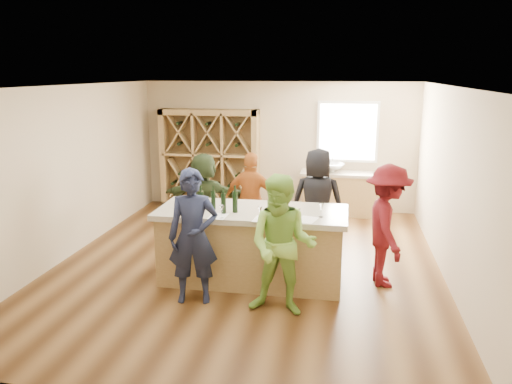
% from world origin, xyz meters
% --- Properties ---
extents(floor, '(6.00, 7.00, 0.10)m').
position_xyz_m(floor, '(0.00, 0.00, -0.05)').
color(floor, brown).
rests_on(floor, ground).
extents(ceiling, '(6.00, 7.00, 0.10)m').
position_xyz_m(ceiling, '(0.00, 0.00, 2.85)').
color(ceiling, white).
rests_on(ceiling, ground).
extents(wall_back, '(6.00, 0.10, 2.80)m').
position_xyz_m(wall_back, '(0.00, 3.55, 1.40)').
color(wall_back, '#C6B18F').
rests_on(wall_back, ground).
extents(wall_front, '(6.00, 0.10, 2.80)m').
position_xyz_m(wall_front, '(0.00, -3.55, 1.40)').
color(wall_front, '#C6B18F').
rests_on(wall_front, ground).
extents(wall_left, '(0.10, 7.00, 2.80)m').
position_xyz_m(wall_left, '(-3.05, 0.00, 1.40)').
color(wall_left, '#C6B18F').
rests_on(wall_left, ground).
extents(wall_right, '(0.10, 7.00, 2.80)m').
position_xyz_m(wall_right, '(3.05, 0.00, 1.40)').
color(wall_right, '#C6B18F').
rests_on(wall_right, ground).
extents(window_frame, '(1.30, 0.06, 1.30)m').
position_xyz_m(window_frame, '(1.50, 3.47, 1.75)').
color(window_frame, white).
rests_on(window_frame, wall_back).
extents(window_pane, '(1.18, 0.01, 1.18)m').
position_xyz_m(window_pane, '(1.50, 3.44, 1.75)').
color(window_pane, white).
rests_on(window_pane, wall_back).
extents(wine_rack, '(2.20, 0.45, 2.20)m').
position_xyz_m(wine_rack, '(-1.50, 3.27, 1.10)').
color(wine_rack, '#9D7D4B').
rests_on(wine_rack, floor).
extents(back_counter_base, '(1.60, 0.58, 0.86)m').
position_xyz_m(back_counter_base, '(1.40, 3.20, 0.43)').
color(back_counter_base, '#9D7D4B').
rests_on(back_counter_base, floor).
extents(back_counter_top, '(1.70, 0.62, 0.06)m').
position_xyz_m(back_counter_top, '(1.40, 3.20, 0.89)').
color(back_counter_top, '#B1A791').
rests_on(back_counter_top, back_counter_base).
extents(sink, '(0.54, 0.54, 0.19)m').
position_xyz_m(sink, '(1.20, 3.20, 1.01)').
color(sink, silver).
rests_on(sink, back_counter_top).
extents(faucet, '(0.02, 0.02, 0.30)m').
position_xyz_m(faucet, '(1.20, 3.38, 1.07)').
color(faucet, silver).
rests_on(faucet, back_counter_top).
extents(tasting_counter_base, '(2.60, 1.00, 1.00)m').
position_xyz_m(tasting_counter_base, '(0.18, -0.58, 0.50)').
color(tasting_counter_base, '#9D7D4B').
rests_on(tasting_counter_base, floor).
extents(tasting_counter_top, '(2.72, 1.12, 0.08)m').
position_xyz_m(tasting_counter_top, '(0.18, -0.58, 1.04)').
color(tasting_counter_top, '#B1A791').
rests_on(tasting_counter_top, tasting_counter_base).
extents(wine_bottle_a, '(0.08, 0.08, 0.29)m').
position_xyz_m(wine_bottle_a, '(-0.62, -0.78, 1.22)').
color(wine_bottle_a, black).
rests_on(wine_bottle_a, tasting_counter_top).
extents(wine_bottle_b, '(0.10, 0.10, 0.31)m').
position_xyz_m(wine_bottle_b, '(-0.50, -0.84, 1.23)').
color(wine_bottle_b, black).
rests_on(wine_bottle_b, tasting_counter_top).
extents(wine_bottle_c, '(0.07, 0.07, 0.28)m').
position_xyz_m(wine_bottle_c, '(-0.37, -0.66, 1.22)').
color(wine_bottle_c, black).
rests_on(wine_bottle_c, tasting_counter_top).
extents(wine_bottle_d, '(0.08, 0.08, 0.29)m').
position_xyz_m(wine_bottle_d, '(-0.17, -0.84, 1.22)').
color(wine_bottle_d, black).
rests_on(wine_bottle_d, tasting_counter_top).
extents(wine_bottle_e, '(0.10, 0.10, 0.31)m').
position_xyz_m(wine_bottle_e, '(-0.03, -0.76, 1.23)').
color(wine_bottle_e, black).
rests_on(wine_bottle_e, tasting_counter_top).
extents(wine_glass_a, '(0.09, 0.09, 0.18)m').
position_xyz_m(wine_glass_a, '(-0.14, -1.08, 1.17)').
color(wine_glass_a, white).
rests_on(wine_glass_a, tasting_counter_top).
extents(wine_glass_b, '(0.08, 0.08, 0.17)m').
position_xyz_m(wine_glass_b, '(0.38, -1.05, 1.16)').
color(wine_glass_b, white).
rests_on(wine_glass_b, tasting_counter_top).
extents(wine_glass_c, '(0.08, 0.08, 0.16)m').
position_xyz_m(wine_glass_c, '(0.89, -1.05, 1.16)').
color(wine_glass_c, white).
rests_on(wine_glass_c, tasting_counter_top).
extents(wine_glass_e, '(0.10, 0.10, 0.20)m').
position_xyz_m(wine_glass_e, '(1.18, -0.78, 1.18)').
color(wine_glass_e, white).
rests_on(wine_glass_e, tasting_counter_top).
extents(tasting_menu_a, '(0.24, 0.32, 0.00)m').
position_xyz_m(tasting_menu_a, '(-0.21, -1.00, 1.08)').
color(tasting_menu_a, white).
rests_on(tasting_menu_a, tasting_counter_top).
extents(tasting_menu_b, '(0.25, 0.33, 0.00)m').
position_xyz_m(tasting_menu_b, '(0.40, -1.02, 1.08)').
color(tasting_menu_b, white).
rests_on(tasting_menu_b, tasting_counter_top).
extents(tasting_menu_c, '(0.32, 0.38, 0.00)m').
position_xyz_m(tasting_menu_c, '(1.00, -0.94, 1.08)').
color(tasting_menu_c, white).
rests_on(tasting_menu_c, tasting_counter_top).
extents(person_near_left, '(0.74, 0.60, 1.81)m').
position_xyz_m(person_near_left, '(-0.45, -1.39, 0.90)').
color(person_near_left, '#191E38').
rests_on(person_near_left, floor).
extents(person_near_right, '(0.91, 0.55, 1.80)m').
position_xyz_m(person_near_right, '(0.74, -1.52, 0.90)').
color(person_near_right, '#8CC64C').
rests_on(person_near_right, floor).
extents(person_server, '(0.67, 1.20, 1.76)m').
position_xyz_m(person_server, '(2.09, -0.38, 0.88)').
color(person_server, '#590F14').
rests_on(person_server, floor).
extents(person_far_mid, '(1.02, 0.56, 1.68)m').
position_xyz_m(person_far_mid, '(-0.08, 0.79, 0.84)').
color(person_far_mid, '#994C19').
rests_on(person_far_mid, floor).
extents(person_far_right, '(0.89, 0.59, 1.79)m').
position_xyz_m(person_far_right, '(1.04, 0.73, 0.90)').
color(person_far_right, black).
rests_on(person_far_right, floor).
extents(person_far_left, '(1.53, 0.57, 1.64)m').
position_xyz_m(person_far_left, '(-0.96, 0.91, 0.82)').
color(person_far_left, '#263319').
rests_on(person_far_left, floor).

